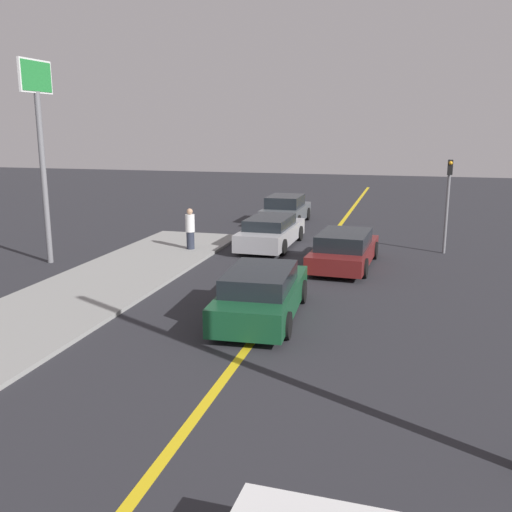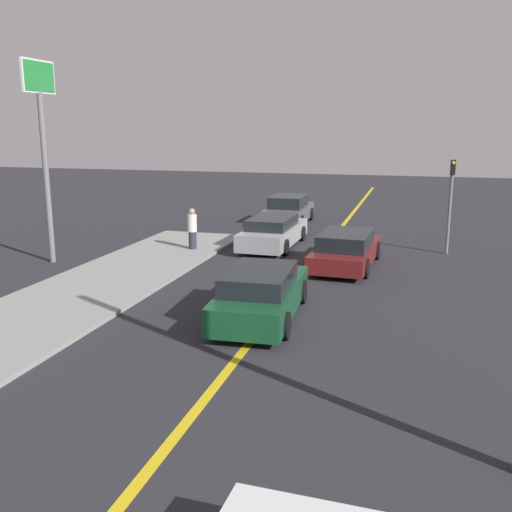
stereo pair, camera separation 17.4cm
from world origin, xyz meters
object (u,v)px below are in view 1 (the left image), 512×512
at_px(car_ahead_center, 262,294).
at_px(car_oncoming_far, 286,210).
at_px(car_far_distant, 344,249).
at_px(pedestrian_mid_group, 190,229).
at_px(traffic_light, 448,196).
at_px(car_parked_left_lot, 271,232).
at_px(roadside_sign, 39,120).

distance_m(car_ahead_center, car_oncoming_far, 14.49).
distance_m(car_far_distant, pedestrian_mid_group, 6.08).
bearing_deg(traffic_light, car_oncoming_far, 144.56).
relative_size(car_parked_left_lot, roadside_sign, 0.70).
bearing_deg(pedestrian_mid_group, car_far_distant, -8.05).
bearing_deg(car_oncoming_far, car_far_distant, -64.86).
xyz_separation_m(car_far_distant, traffic_light, (3.45, 3.07, 1.61)).
xyz_separation_m(car_parked_left_lot, pedestrian_mid_group, (-2.78, -1.74, 0.28)).
relative_size(pedestrian_mid_group, traffic_light, 0.44).
height_order(car_far_distant, pedestrian_mid_group, pedestrian_mid_group).
height_order(car_ahead_center, car_far_distant, car_ahead_center).
distance_m(car_far_distant, traffic_light, 4.89).
bearing_deg(car_parked_left_lot, car_ahead_center, -76.83).
bearing_deg(car_parked_left_lot, car_oncoming_far, 97.40).
xyz_separation_m(car_ahead_center, car_far_distant, (1.38, 6.01, -0.03)).
height_order(car_ahead_center, car_parked_left_lot, car_ahead_center).
bearing_deg(traffic_light, car_ahead_center, -118.02).
xyz_separation_m(pedestrian_mid_group, traffic_light, (9.46, 2.22, 1.32)).
bearing_deg(traffic_light, pedestrian_mid_group, -166.81).
bearing_deg(traffic_light, car_parked_left_lot, -175.89).
height_order(car_oncoming_far, traffic_light, traffic_light).
relative_size(car_far_distant, traffic_light, 1.31).
distance_m(car_oncoming_far, pedestrian_mid_group, 7.73).
distance_m(car_parked_left_lot, car_oncoming_far, 5.72).
xyz_separation_m(car_oncoming_far, roadside_sign, (-6.31, -10.42, 4.28)).
distance_m(traffic_light, roadside_sign, 14.84).
xyz_separation_m(pedestrian_mid_group, roadside_sign, (-4.16, -3.01, 4.06)).
relative_size(car_far_distant, roadside_sign, 0.67).
bearing_deg(pedestrian_mid_group, car_ahead_center, -55.99).
xyz_separation_m(car_oncoming_far, traffic_light, (7.31, -5.20, 1.54)).
bearing_deg(roadside_sign, car_far_distant, 11.97).
relative_size(car_far_distant, pedestrian_mid_group, 2.95).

